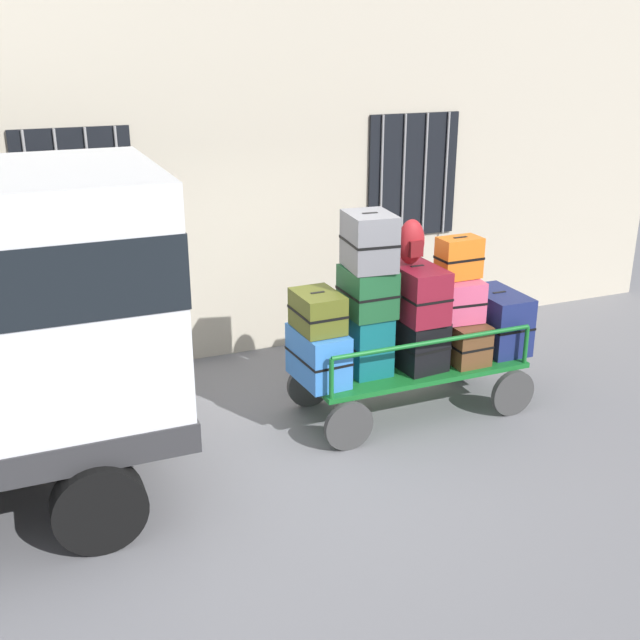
{
  "coord_description": "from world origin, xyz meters",
  "views": [
    {
      "loc": [
        -2.52,
        -5.94,
        3.63
      ],
      "look_at": [
        0.08,
        0.31,
        1.13
      ],
      "focal_mm": 43.4,
      "sensor_mm": 36.0,
      "label": 1
    }
  ],
  "objects_px": {
    "luggage_cart": "(411,373)",
    "suitcase_midleft_top": "(369,241)",
    "suitcase_left_bottom": "(318,355)",
    "suitcase_midright_bottom": "(457,338)",
    "suitcase_center_bottom": "(411,339)",
    "suitcase_midright_top": "(459,258)",
    "suitcase_center_middle": "(416,292)",
    "suitcase_midright_middle": "(460,299)",
    "suitcase_midleft_bottom": "(367,343)",
    "suitcase_right_bottom": "(497,320)",
    "backpack": "(411,242)",
    "suitcase_left_middle": "(318,311)",
    "suitcase_midleft_middle": "(367,291)"
  },
  "relations": [
    {
      "from": "suitcase_left_bottom",
      "to": "suitcase_center_middle",
      "type": "bearing_deg",
      "value": -0.94
    },
    {
      "from": "suitcase_left_middle",
      "to": "backpack",
      "type": "distance_m",
      "value": 1.13
    },
    {
      "from": "suitcase_midleft_bottom",
      "to": "suitcase_midright_bottom",
      "type": "bearing_deg",
      "value": -0.85
    },
    {
      "from": "suitcase_midleft_bottom",
      "to": "suitcase_center_bottom",
      "type": "height_order",
      "value": "suitcase_midleft_bottom"
    },
    {
      "from": "suitcase_center_bottom",
      "to": "luggage_cart",
      "type": "bearing_deg",
      "value": -90.0
    },
    {
      "from": "suitcase_midright_bottom",
      "to": "suitcase_center_bottom",
      "type": "bearing_deg",
      "value": 173.03
    },
    {
      "from": "suitcase_left_middle",
      "to": "suitcase_center_bottom",
      "type": "distance_m",
      "value": 1.11
    },
    {
      "from": "suitcase_midright_top",
      "to": "backpack",
      "type": "bearing_deg",
      "value": -178.89
    },
    {
      "from": "suitcase_center_bottom",
      "to": "suitcase_midright_top",
      "type": "distance_m",
      "value": 0.94
    },
    {
      "from": "luggage_cart",
      "to": "suitcase_midright_middle",
      "type": "height_order",
      "value": "suitcase_midright_middle"
    },
    {
      "from": "suitcase_left_middle",
      "to": "backpack",
      "type": "relative_size",
      "value": 1.25
    },
    {
      "from": "suitcase_midleft_bottom",
      "to": "suitcase_midright_bottom",
      "type": "distance_m",
      "value": 1.02
    },
    {
      "from": "suitcase_midright_bottom",
      "to": "suitcase_midright_top",
      "type": "relative_size",
      "value": 1.72
    },
    {
      "from": "suitcase_midright_top",
      "to": "backpack",
      "type": "relative_size",
      "value": 0.99
    },
    {
      "from": "suitcase_midleft_middle",
      "to": "suitcase_right_bottom",
      "type": "height_order",
      "value": "suitcase_midleft_middle"
    },
    {
      "from": "suitcase_midleft_top",
      "to": "suitcase_left_middle",
      "type": "bearing_deg",
      "value": 178.02
    },
    {
      "from": "luggage_cart",
      "to": "suitcase_midright_bottom",
      "type": "height_order",
      "value": "suitcase_midright_bottom"
    },
    {
      "from": "suitcase_center_middle",
      "to": "suitcase_midright_top",
      "type": "xyz_separation_m",
      "value": [
        0.51,
        0.07,
        0.27
      ]
    },
    {
      "from": "suitcase_midright_top",
      "to": "suitcase_midright_middle",
      "type": "bearing_deg",
      "value": -90.0
    },
    {
      "from": "luggage_cart",
      "to": "suitcase_midright_middle",
      "type": "distance_m",
      "value": 0.9
    },
    {
      "from": "suitcase_midleft_top",
      "to": "suitcase_midright_top",
      "type": "height_order",
      "value": "suitcase_midleft_top"
    },
    {
      "from": "suitcase_center_middle",
      "to": "luggage_cart",
      "type": "bearing_deg",
      "value": 90.0
    },
    {
      "from": "suitcase_midleft_top",
      "to": "suitcase_center_middle",
      "type": "distance_m",
      "value": 0.75
    },
    {
      "from": "suitcase_midleft_top",
      "to": "suitcase_right_bottom",
      "type": "bearing_deg",
      "value": 1.8
    },
    {
      "from": "suitcase_midleft_bottom",
      "to": "suitcase_right_bottom",
      "type": "bearing_deg",
      "value": 1.57
    },
    {
      "from": "luggage_cart",
      "to": "suitcase_midleft_top",
      "type": "distance_m",
      "value": 1.52
    },
    {
      "from": "luggage_cart",
      "to": "suitcase_midleft_top",
      "type": "xyz_separation_m",
      "value": [
        -0.51,
        -0.02,
        1.43
      ]
    },
    {
      "from": "suitcase_midright_middle",
      "to": "suitcase_midright_top",
      "type": "height_order",
      "value": "suitcase_midright_top"
    },
    {
      "from": "suitcase_midleft_middle",
      "to": "suitcase_midright_bottom",
      "type": "relative_size",
      "value": 0.71
    },
    {
      "from": "suitcase_left_bottom",
      "to": "suitcase_midleft_top",
      "type": "height_order",
      "value": "suitcase_midleft_top"
    },
    {
      "from": "suitcase_left_bottom",
      "to": "suitcase_midright_middle",
      "type": "distance_m",
      "value": 1.57
    },
    {
      "from": "luggage_cart",
      "to": "suitcase_midleft_bottom",
      "type": "xyz_separation_m",
      "value": [
        -0.51,
        -0.02,
        0.41
      ]
    },
    {
      "from": "suitcase_left_bottom",
      "to": "suitcase_midright_bottom",
      "type": "xyz_separation_m",
      "value": [
        1.53,
        -0.01,
        -0.05
      ]
    },
    {
      "from": "suitcase_left_middle",
      "to": "suitcase_midright_bottom",
      "type": "distance_m",
      "value": 1.61
    },
    {
      "from": "luggage_cart",
      "to": "suitcase_midleft_bottom",
      "type": "relative_size",
      "value": 3.87
    },
    {
      "from": "suitcase_midleft_middle",
      "to": "suitcase_midleft_top",
      "type": "distance_m",
      "value": 0.5
    },
    {
      "from": "suitcase_midleft_top",
      "to": "suitcase_midright_bottom",
      "type": "distance_m",
      "value": 1.51
    },
    {
      "from": "suitcase_center_middle",
      "to": "suitcase_midright_middle",
      "type": "relative_size",
      "value": 1.5
    },
    {
      "from": "suitcase_left_bottom",
      "to": "suitcase_midright_bottom",
      "type": "distance_m",
      "value": 1.53
    },
    {
      "from": "suitcase_left_bottom",
      "to": "suitcase_midright_bottom",
      "type": "bearing_deg",
      "value": -0.37
    },
    {
      "from": "suitcase_midleft_bottom",
      "to": "suitcase_midleft_top",
      "type": "relative_size",
      "value": 1.04
    },
    {
      "from": "suitcase_midleft_bottom",
      "to": "suitcase_midleft_middle",
      "type": "xyz_separation_m",
      "value": [
        0.0,
        0.01,
        0.53
      ]
    },
    {
      "from": "suitcase_left_bottom",
      "to": "suitcase_midright_middle",
      "type": "relative_size",
      "value": 1.46
    },
    {
      "from": "suitcase_left_bottom",
      "to": "suitcase_midleft_bottom",
      "type": "relative_size",
      "value": 1.18
    },
    {
      "from": "suitcase_midleft_bottom",
      "to": "suitcase_midright_middle",
      "type": "bearing_deg",
      "value": -0.42
    },
    {
      "from": "luggage_cart",
      "to": "suitcase_center_bottom",
      "type": "bearing_deg",
      "value": 90.0
    },
    {
      "from": "suitcase_left_bottom",
      "to": "suitcase_midleft_bottom",
      "type": "height_order",
      "value": "suitcase_midleft_bottom"
    },
    {
      "from": "suitcase_left_middle",
      "to": "suitcase_left_bottom",
      "type": "bearing_deg",
      "value": -90.0
    },
    {
      "from": "suitcase_left_middle",
      "to": "suitcase_midright_middle",
      "type": "xyz_separation_m",
      "value": [
        1.53,
        -0.02,
        -0.07
      ]
    },
    {
      "from": "suitcase_midleft_middle",
      "to": "suitcase_midright_top",
      "type": "xyz_separation_m",
      "value": [
        1.02,
        0.04,
        0.21
      ]
    }
  ]
}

